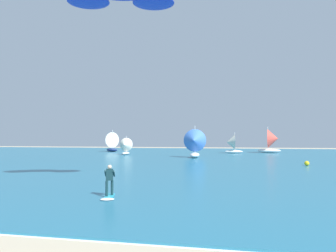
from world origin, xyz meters
TOP-DOWN VIEW (x-y plane):
  - ocean at (0.00, 51.46)m, footprint 160.00×90.00m
  - shoreline_foam at (-2.52, 6.96)m, footprint 88.83×1.22m
  - kitesurfer at (-3.86, 12.95)m, footprint 1.08×2.03m
  - sailboat_anchored_offshore at (-25.90, 67.46)m, footprint 4.52×4.32m
  - sailboat_mid_left at (1.73, 64.38)m, footprint 3.71×3.17m
  - sailboat_far_right at (-17.45, 53.73)m, footprint 2.51×2.99m
  - sailboat_trailing at (10.16, 67.86)m, footprint 4.93×4.25m
  - sailboat_outermost at (-3.76, 47.48)m, footprint 3.66×4.34m
  - marker_buoy at (10.43, 35.70)m, footprint 0.54×0.54m

SIDE VIEW (x-z plane):
  - shoreline_foam at x=-2.52m, z-range 0.00..0.01m
  - ocean at x=0.00m, z-range 0.00..0.10m
  - marker_buoy at x=10.43m, z-range 0.10..0.64m
  - kitesurfer at x=-3.86m, z-range -0.13..1.54m
  - sailboat_far_right at x=-17.45m, z-range -0.05..3.50m
  - sailboat_mid_left at x=1.73m, z-range -0.08..4.20m
  - sailboat_anchored_offshore at x=-25.90m, z-range -0.11..4.93m
  - sailboat_outermost at x=-3.76m, z-range -0.11..5.00m
  - sailboat_trailing at x=10.16m, z-range -0.14..5.49m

